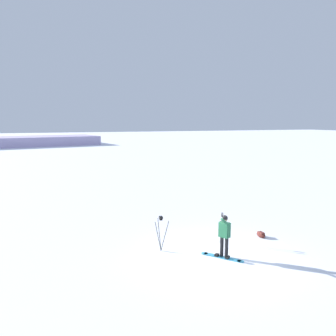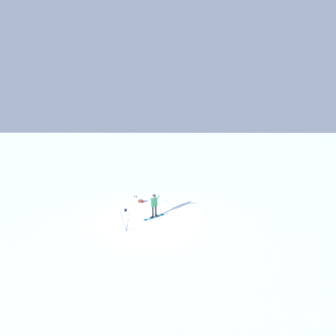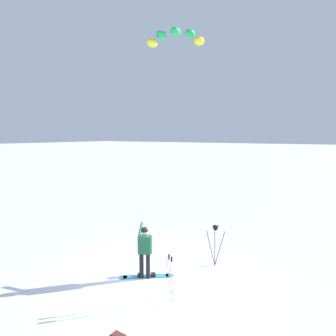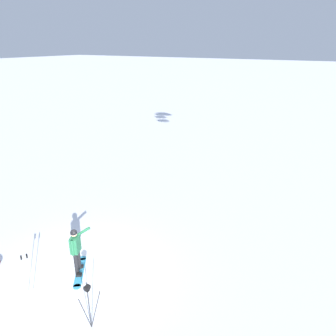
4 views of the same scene
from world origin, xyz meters
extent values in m
plane|color=white|center=(0.00, 0.00, 0.00)|extent=(300.00, 300.00, 0.00)
cylinder|color=black|center=(0.19, -0.30, 0.41)|extent=(0.14, 0.14, 0.83)
cylinder|color=black|center=(0.10, -0.10, 0.41)|extent=(0.14, 0.14, 0.83)
cube|color=#1E5938|center=(0.14, -0.20, 1.12)|extent=(0.41, 0.47, 0.58)
sphere|color=tan|center=(0.14, -0.20, 1.55)|extent=(0.22, 0.22, 0.22)
sphere|color=black|center=(0.14, -0.20, 1.58)|extent=(0.23, 0.23, 0.23)
cylinder|color=#1E5938|center=(-0.01, -0.47, 1.52)|extent=(0.52, 0.31, 0.41)
cylinder|color=#1E5938|center=(0.08, -0.01, 1.12)|extent=(0.09, 0.09, 0.58)
cube|color=teal|center=(0.06, -0.19, 0.01)|extent=(1.12, 1.35, 0.02)
cylinder|color=teal|center=(0.52, -0.79, 0.01)|extent=(0.26, 0.26, 0.02)
cylinder|color=teal|center=(-0.39, 0.40, 0.01)|extent=(0.26, 0.26, 0.02)
cube|color=black|center=(0.20, -0.37, 0.06)|extent=(0.24, 0.23, 0.08)
cube|color=black|center=(-0.07, -0.02, 0.06)|extent=(0.24, 0.23, 0.08)
ellipsoid|color=yellow|center=(-10.10, -3.54, 10.53)|extent=(1.40, 1.12, 0.44)
ellipsoid|color=green|center=(-9.85, -4.07, 10.99)|extent=(1.40, 1.12, 0.44)
ellipsoid|color=green|center=(-9.46, -4.91, 11.17)|extent=(1.40, 1.12, 0.44)
ellipsoid|color=green|center=(-9.06, -5.75, 10.99)|extent=(1.40, 1.12, 0.44)
ellipsoid|color=yellow|center=(-8.81, -6.28, 10.53)|extent=(1.40, 1.12, 0.44)
cube|color=brown|center=(2.93, 1.19, 0.21)|extent=(0.19, 0.31, 0.08)
cylinder|color=#262628|center=(-1.92, 1.51, 0.65)|extent=(0.03, 0.36, 1.31)
cylinder|color=#262628|center=(-2.07, 1.26, 0.65)|extent=(0.33, 0.19, 1.31)
cylinder|color=#262628|center=(-1.79, 1.23, 0.65)|extent=(0.30, 0.25, 1.31)
cube|color=black|center=(-1.92, 1.34, 1.33)|extent=(0.10, 0.10, 0.06)
cube|color=black|center=(-1.92, 1.34, 1.41)|extent=(0.12, 0.16, 0.10)
cylinder|color=gray|center=(0.83, 1.16, 0.67)|extent=(0.16, 0.11, 1.33)
cylinder|color=black|center=(0.83, 1.16, 1.27)|extent=(0.05, 0.05, 0.14)
cylinder|color=gray|center=(0.92, 1.30, 0.67)|extent=(0.17, 0.07, 1.33)
cylinder|color=black|center=(0.92, 1.30, 1.27)|extent=(0.05, 0.05, 0.14)
camera|label=1|loc=(-6.56, -11.20, 5.31)|focal=36.28mm
camera|label=2|loc=(-13.75, -1.46, 6.48)|focal=22.42mm
camera|label=3|loc=(7.41, 5.36, 4.61)|focal=31.60mm
camera|label=4|loc=(-7.21, 6.05, 7.54)|focal=34.05mm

